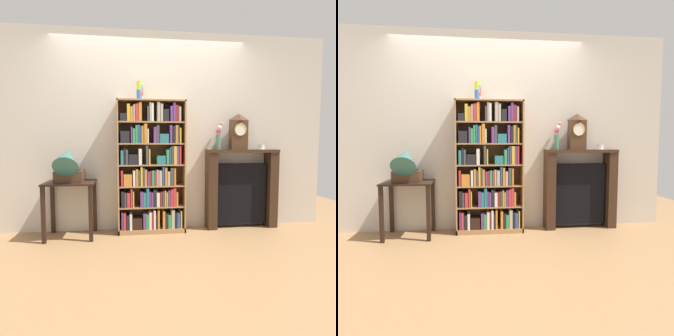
{
  "view_description": "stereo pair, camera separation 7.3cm",
  "coord_description": "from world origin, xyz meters",
  "views": [
    {
      "loc": [
        -0.3,
        -3.65,
        1.15
      ],
      "look_at": [
        0.22,
        0.13,
        0.83
      ],
      "focal_mm": 31.58,
      "sensor_mm": 36.0,
      "label": 1
    },
    {
      "loc": [
        -0.22,
        -3.66,
        1.15
      ],
      "look_at": [
        0.22,
        0.13,
        0.83
      ],
      "focal_mm": 31.58,
      "sensor_mm": 36.0,
      "label": 2
    }
  ],
  "objects": [
    {
      "name": "ground_plane",
      "position": [
        0.0,
        0.0,
        -0.01
      ],
      "size": [
        7.62,
        6.4,
        0.02
      ],
      "primitive_type": "cube",
      "color": "#997047"
    },
    {
      "name": "wall_back",
      "position": [
        0.11,
        0.32,
        1.3
      ],
      "size": [
        4.62,
        0.08,
        2.6
      ],
      "primitive_type": "cube",
      "color": "beige",
      "rests_on": "ground"
    },
    {
      "name": "bookshelf",
      "position": [
        -0.0,
        0.12,
        0.78
      ],
      "size": [
        0.86,
        0.3,
        1.69
      ],
      "color": "#A87A4C",
      "rests_on": "ground"
    },
    {
      "name": "cup_stack",
      "position": [
        -0.14,
        0.14,
        1.8
      ],
      "size": [
        0.08,
        0.08,
        0.23
      ],
      "color": "white",
      "rests_on": "bookshelf"
    },
    {
      "name": "side_table_left",
      "position": [
        -1.0,
        0.03,
        0.52
      ],
      "size": [
        0.59,
        0.49,
        0.68
      ],
      "color": "black",
      "rests_on": "ground"
    },
    {
      "name": "gramophone",
      "position": [
        -1.0,
        -0.05,
        0.9
      ],
      "size": [
        0.32,
        0.49,
        0.5
      ],
      "color": "#472D1C",
      "rests_on": "side_table_left"
    },
    {
      "name": "fireplace_mantel",
      "position": [
        1.23,
        0.18,
        0.52
      ],
      "size": [
        0.96,
        0.24,
        1.06
      ],
      "color": "#382316",
      "rests_on": "ground"
    },
    {
      "name": "mantel_clock",
      "position": [
        1.17,
        0.15,
        1.3
      ],
      "size": [
        0.22,
        0.14,
        0.47
      ],
      "color": "#472D1C",
      "rests_on": "fireplace_mantel"
    },
    {
      "name": "flower_vase",
      "position": [
        0.9,
        0.16,
        1.24
      ],
      "size": [
        0.12,
        0.15,
        0.36
      ],
      "color": "#4C7A60",
      "rests_on": "fireplace_mantel"
    },
    {
      "name": "teacup_with_saucer",
      "position": [
        1.5,
        0.16,
        1.09
      ],
      "size": [
        0.12,
        0.11,
        0.06
      ],
      "color": "white",
      "rests_on": "fireplace_mantel"
    }
  ]
}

